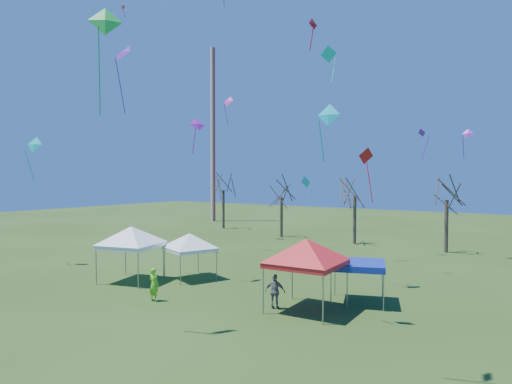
# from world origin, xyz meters

# --- Properties ---
(ground) EXTENTS (140.00, 140.00, 0.00)m
(ground) POSITION_xyz_m (0.00, 0.00, 0.00)
(ground) COLOR #274014
(ground) RESTS_ON ground
(radio_mast) EXTENTS (0.70, 0.70, 25.00)m
(radio_mast) POSITION_xyz_m (-28.00, 34.00, 12.50)
(radio_mast) COLOR silver
(radio_mast) RESTS_ON ground
(tree_0) EXTENTS (3.83, 3.83, 8.44)m
(tree_0) POSITION_xyz_m (-20.85, 27.38, 6.49)
(tree_0) COLOR #3D2D21
(tree_0) RESTS_ON ground
(tree_1) EXTENTS (3.42, 3.42, 7.54)m
(tree_1) POSITION_xyz_m (-10.77, 24.65, 5.79)
(tree_1) COLOR #3D2D21
(tree_1) RESTS_ON ground
(tree_2) EXTENTS (3.71, 3.71, 8.18)m
(tree_2) POSITION_xyz_m (-2.37, 24.38, 6.29)
(tree_2) COLOR #3D2D21
(tree_2) RESTS_ON ground
(tree_3) EXTENTS (3.59, 3.59, 7.91)m
(tree_3) POSITION_xyz_m (6.03, 24.04, 6.08)
(tree_3) COLOR #3D2D21
(tree_3) RESTS_ON ground
(tent_white_west) EXTENTS (4.31, 4.31, 3.93)m
(tent_white_west) POSITION_xyz_m (-7.79, 1.69, 3.18)
(tent_white_west) COLOR gray
(tent_white_west) RESTS_ON ground
(tent_white_mid) EXTENTS (3.53, 3.53, 3.34)m
(tent_white_mid) POSITION_xyz_m (-5.27, 4.24, 2.69)
(tent_white_mid) COLOR gray
(tent_white_mid) RESTS_ON ground
(tent_red) EXTENTS (4.59, 4.59, 4.05)m
(tent_red) POSITION_xyz_m (4.12, 2.26, 3.27)
(tent_red) COLOR gray
(tent_red) RESTS_ON ground
(tent_blue) EXTENTS (3.45, 3.45, 2.12)m
(tent_blue) POSITION_xyz_m (5.66, 5.00, 1.95)
(tent_blue) COLOR gray
(tent_blue) RESTS_ON ground
(person_green) EXTENTS (0.64, 0.42, 1.74)m
(person_green) POSITION_xyz_m (-3.26, -0.68, 0.87)
(person_green) COLOR #61D221
(person_green) RESTS_ON ground
(person_grey) EXTENTS (1.08, 0.71, 1.71)m
(person_grey) POSITION_xyz_m (2.71, 1.70, 0.85)
(person_grey) COLOR slate
(person_grey) RESTS_ON ground
(kite_8) EXTENTS (1.70, 1.29, 4.52)m
(kite_8) POSITION_xyz_m (-9.52, 2.61, 14.50)
(kite_8) COLOR #6C19B3
(kite_8) RESTS_ON ground
(kite_11) EXTENTS (1.33, 0.79, 2.93)m
(kite_11) POSITION_xyz_m (-0.58, 14.62, 15.71)
(kite_11) COLOR #0DC7A1
(kite_11) RESTS_ON ground
(kite_18) EXTENTS (0.39, 0.77, 1.95)m
(kite_18) POSITION_xyz_m (1.99, 7.03, 15.39)
(kite_18) COLOR red
(kite_18) RESTS_ON ground
(kite_27) EXTENTS (1.04, 0.67, 2.53)m
(kite_27) POSITION_xyz_m (5.84, 0.99, 9.15)
(kite_27) COLOR #0EC1D4
(kite_27) RESTS_ON ground
(kite_5) EXTENTS (1.34, 1.43, 4.45)m
(kite_5) POSITION_xyz_m (-1.16, -5.18, 12.77)
(kite_5) COLOR green
(kite_5) RESTS_ON ground
(kite_19) EXTENTS (0.87, 0.62, 2.32)m
(kite_19) POSITION_xyz_m (7.96, 21.72, 9.81)
(kite_19) COLOR purple
(kite_19) RESTS_ON ground
(kite_13) EXTENTS (1.25, 0.92, 3.02)m
(kite_13) POSITION_xyz_m (-5.02, 19.44, 5.96)
(kite_13) COLOR #0D9CC7
(kite_13) RESTS_ON ground
(kite_14) EXTENTS (1.39, 1.04, 3.40)m
(kite_14) POSITION_xyz_m (-17.73, 1.25, 8.80)
(kite_14) COLOR #0DC7B4
(kite_14) RESTS_ON ground
(kite_1) EXTENTS (0.99, 1.17, 2.23)m
(kite_1) POSITION_xyz_m (-4.37, 4.02, 9.68)
(kite_1) COLOR purple
(kite_1) RESTS_ON ground
(kite_20) EXTENTS (0.37, 0.50, 1.05)m
(kite_20) POSITION_xyz_m (-16.40, 8.40, 20.55)
(kite_20) COLOR #F83780
(kite_20) RESTS_ON ground
(kite_17) EXTENTS (0.92, 1.14, 3.23)m
(kite_17) POSITION_xyz_m (4.77, 8.32, 7.65)
(kite_17) COLOR red
(kite_17) RESTS_ON ground
(kite_22) EXTENTS (1.00, 0.92, 2.67)m
(kite_22) POSITION_xyz_m (4.30, 22.68, 10.09)
(kite_22) COLOR #6019B0
(kite_22) RESTS_ON ground
(kite_2) EXTENTS (1.27, 0.72, 3.02)m
(kite_2) POSITION_xyz_m (-14.32, 19.97, 14.15)
(kite_2) COLOR #E031A8
(kite_2) RESTS_ON ground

